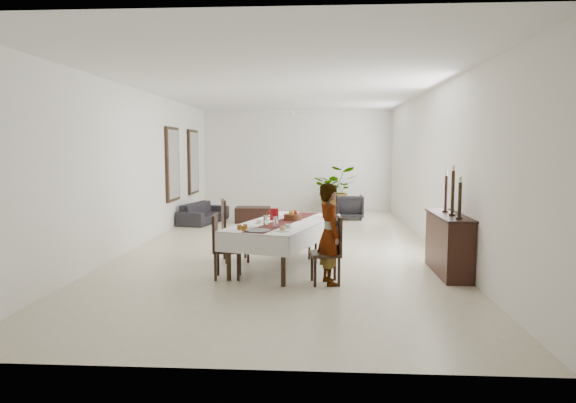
% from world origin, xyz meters
% --- Properties ---
extents(floor, '(6.00, 12.00, 0.00)m').
position_xyz_m(floor, '(0.00, 0.00, 0.00)').
color(floor, beige).
rests_on(floor, ground).
extents(ceiling, '(6.00, 12.00, 0.02)m').
position_xyz_m(ceiling, '(0.00, 0.00, 3.20)').
color(ceiling, white).
rests_on(ceiling, wall_back).
extents(wall_back, '(6.00, 0.02, 3.20)m').
position_xyz_m(wall_back, '(0.00, 6.00, 1.60)').
color(wall_back, white).
rests_on(wall_back, floor).
extents(wall_front, '(6.00, 0.02, 3.20)m').
position_xyz_m(wall_front, '(0.00, -6.00, 1.60)').
color(wall_front, white).
rests_on(wall_front, floor).
extents(wall_left, '(0.02, 12.00, 3.20)m').
position_xyz_m(wall_left, '(-3.00, 0.00, 1.60)').
color(wall_left, white).
rests_on(wall_left, floor).
extents(wall_right, '(0.02, 12.00, 3.20)m').
position_xyz_m(wall_right, '(3.00, 0.00, 1.60)').
color(wall_right, white).
rests_on(wall_right, floor).
extents(dining_table_top, '(1.72, 2.63, 0.05)m').
position_xyz_m(dining_table_top, '(0.13, -1.93, 0.74)').
color(dining_table_top, black).
rests_on(dining_table_top, table_leg_fl).
extents(table_leg_fl, '(0.09, 0.09, 0.71)m').
position_xyz_m(table_leg_fl, '(-0.66, -2.89, 0.36)').
color(table_leg_fl, black).
rests_on(table_leg_fl, floor).
extents(table_leg_fr, '(0.09, 0.09, 0.71)m').
position_xyz_m(table_leg_fr, '(0.19, -3.17, 0.36)').
color(table_leg_fr, black).
rests_on(table_leg_fr, floor).
extents(table_leg_bl, '(0.09, 0.09, 0.71)m').
position_xyz_m(table_leg_bl, '(0.06, -0.69, 0.36)').
color(table_leg_bl, black).
rests_on(table_leg_bl, floor).
extents(table_leg_br, '(0.09, 0.09, 0.71)m').
position_xyz_m(table_leg_br, '(0.91, -0.97, 0.36)').
color(table_leg_br, black).
rests_on(table_leg_br, floor).
extents(tablecloth_top, '(1.95, 2.86, 0.01)m').
position_xyz_m(tablecloth_top, '(0.13, -1.93, 0.77)').
color(tablecloth_top, white).
rests_on(tablecloth_top, dining_table_top).
extents(tablecloth_drape_left, '(0.82, 2.49, 0.30)m').
position_xyz_m(tablecloth_drape_left, '(-0.44, -1.74, 0.62)').
color(tablecloth_drape_left, white).
rests_on(tablecloth_drape_left, dining_table_top).
extents(tablecloth_drape_right, '(0.82, 2.49, 0.30)m').
position_xyz_m(tablecloth_drape_right, '(0.69, -2.11, 0.62)').
color(tablecloth_drape_right, white).
rests_on(tablecloth_drape_right, dining_table_top).
extents(tablecloth_drape_near, '(1.14, 0.38, 0.30)m').
position_xyz_m(tablecloth_drape_near, '(-0.28, -3.17, 0.62)').
color(tablecloth_drape_near, silver).
rests_on(tablecloth_drape_near, dining_table_top).
extents(tablecloth_drape_far, '(1.14, 0.38, 0.30)m').
position_xyz_m(tablecloth_drape_far, '(0.53, -0.69, 0.62)').
color(tablecloth_drape_far, silver).
rests_on(tablecloth_drape_far, dining_table_top).
extents(table_runner, '(1.12, 2.52, 0.00)m').
position_xyz_m(table_runner, '(0.13, -1.93, 0.77)').
color(table_runner, '#5D1C1A').
rests_on(table_runner, tablecloth_top).
extents(red_pitcher, '(0.19, 0.19, 0.20)m').
position_xyz_m(red_pitcher, '(-0.07, -1.70, 0.87)').
color(red_pitcher, maroon).
rests_on(red_pitcher, tablecloth_top).
extents(pitcher_handle, '(0.12, 0.06, 0.12)m').
position_xyz_m(pitcher_handle, '(-0.15, -1.68, 0.87)').
color(pitcher_handle, maroon).
rests_on(pitcher_handle, red_pitcher).
extents(wine_glass_near, '(0.07, 0.07, 0.17)m').
position_xyz_m(wine_glass_near, '(0.04, -2.59, 0.86)').
color(wine_glass_near, white).
rests_on(wine_glass_near, tablecloth_top).
extents(wine_glass_mid, '(0.07, 0.07, 0.17)m').
position_xyz_m(wine_glass_mid, '(-0.14, -2.43, 0.86)').
color(wine_glass_mid, white).
rests_on(wine_glass_mid, tablecloth_top).
extents(teacup_right, '(0.09, 0.09, 0.06)m').
position_xyz_m(teacup_right, '(0.23, -2.60, 0.80)').
color(teacup_right, silver).
rests_on(teacup_right, saucer_right).
extents(saucer_right, '(0.15, 0.15, 0.01)m').
position_xyz_m(saucer_right, '(0.23, -2.60, 0.78)').
color(saucer_right, silver).
rests_on(saucer_right, tablecloth_top).
extents(teacup_left, '(0.09, 0.09, 0.06)m').
position_xyz_m(teacup_left, '(-0.27, -2.17, 0.80)').
color(teacup_left, white).
rests_on(teacup_left, saucer_left).
extents(saucer_left, '(0.15, 0.15, 0.01)m').
position_xyz_m(saucer_left, '(-0.27, -2.17, 0.78)').
color(saucer_left, white).
rests_on(saucer_left, tablecloth_top).
extents(plate_near_right, '(0.24, 0.24, 0.02)m').
position_xyz_m(plate_near_right, '(0.16, -2.90, 0.78)').
color(plate_near_right, white).
rests_on(plate_near_right, tablecloth_top).
extents(bread_near_right, '(0.09, 0.09, 0.09)m').
position_xyz_m(bread_near_right, '(0.16, -2.90, 0.81)').
color(bread_near_right, tan).
rests_on(bread_near_right, plate_near_right).
extents(plate_near_left, '(0.24, 0.24, 0.02)m').
position_xyz_m(plate_near_left, '(-0.40, -2.56, 0.78)').
color(plate_near_left, silver).
rests_on(plate_near_left, tablecloth_top).
extents(plate_far_left, '(0.24, 0.24, 0.02)m').
position_xyz_m(plate_far_left, '(-0.01, -1.30, 0.78)').
color(plate_far_left, silver).
rests_on(plate_far_left, tablecloth_top).
extents(serving_tray, '(0.37, 0.37, 0.02)m').
position_xyz_m(serving_tray, '(-0.20, -2.94, 0.78)').
color(serving_tray, '#424348').
rests_on(serving_tray, tablecloth_top).
extents(jam_jar_a, '(0.06, 0.06, 0.08)m').
position_xyz_m(jam_jar_a, '(-0.42, -2.90, 0.81)').
color(jam_jar_a, '#855713').
rests_on(jam_jar_a, tablecloth_top).
extents(jam_jar_b, '(0.06, 0.06, 0.08)m').
position_xyz_m(jam_jar_b, '(-0.50, -2.81, 0.81)').
color(jam_jar_b, brown).
rests_on(jam_jar_b, tablecloth_top).
extents(jam_jar_c, '(0.06, 0.06, 0.08)m').
position_xyz_m(jam_jar_c, '(-0.42, -2.73, 0.81)').
color(jam_jar_c, '#8C4B14').
rests_on(jam_jar_c, tablecloth_top).
extents(fruit_basket, '(0.30, 0.30, 0.10)m').
position_xyz_m(fruit_basket, '(0.25, -1.70, 0.82)').
color(fruit_basket, brown).
rests_on(fruit_basket, tablecloth_top).
extents(fruit_red, '(0.09, 0.09, 0.09)m').
position_xyz_m(fruit_red, '(0.29, -1.69, 0.90)').
color(fruit_red, '#9D0F14').
rests_on(fruit_red, fruit_basket).
extents(fruit_green, '(0.08, 0.08, 0.08)m').
position_xyz_m(fruit_green, '(0.22, -1.66, 0.90)').
color(fruit_green, olive).
rests_on(fruit_green, fruit_basket).
extents(fruit_yellow, '(0.09, 0.09, 0.09)m').
position_xyz_m(fruit_yellow, '(0.24, -1.75, 0.90)').
color(fruit_yellow, gold).
rests_on(fruit_yellow, fruit_basket).
extents(chair_right_near_seat, '(0.48, 0.48, 0.05)m').
position_xyz_m(chair_right_near_seat, '(0.80, -2.97, 0.45)').
color(chair_right_near_seat, black).
rests_on(chair_right_near_seat, chair_right_near_leg_fl).
extents(chair_right_near_leg_fl, '(0.05, 0.05, 0.42)m').
position_xyz_m(chair_right_near_leg_fl, '(1.00, -3.12, 0.21)').
color(chair_right_near_leg_fl, black).
rests_on(chair_right_near_leg_fl, floor).
extents(chair_right_near_leg_fr, '(0.05, 0.05, 0.42)m').
position_xyz_m(chair_right_near_leg_fr, '(0.95, -2.77, 0.21)').
color(chair_right_near_leg_fr, black).
rests_on(chair_right_near_leg_fr, floor).
extents(chair_right_near_leg_bl, '(0.05, 0.05, 0.42)m').
position_xyz_m(chair_right_near_leg_bl, '(0.65, -3.17, 0.21)').
color(chair_right_near_leg_bl, black).
rests_on(chair_right_near_leg_bl, floor).
extents(chair_right_near_leg_br, '(0.05, 0.05, 0.42)m').
position_xyz_m(chair_right_near_leg_br, '(0.61, -2.82, 0.21)').
color(chair_right_near_leg_br, black).
rests_on(chair_right_near_leg_br, floor).
extents(chair_right_near_back, '(0.10, 0.43, 0.55)m').
position_xyz_m(chair_right_near_back, '(1.00, -2.95, 0.74)').
color(chair_right_near_back, black).
rests_on(chair_right_near_back, chair_right_near_seat).
extents(chair_right_far_seat, '(0.55, 0.55, 0.05)m').
position_xyz_m(chair_right_far_seat, '(0.76, -1.43, 0.45)').
color(chair_right_far_seat, black).
rests_on(chair_right_far_seat, chair_right_far_leg_fl).
extents(chair_right_far_leg_fl, '(0.06, 0.06, 0.43)m').
position_xyz_m(chair_right_far_leg_fl, '(0.99, -1.53, 0.21)').
color(chair_right_far_leg_fl, black).
rests_on(chair_right_far_leg_fl, floor).
extents(chair_right_far_leg_fr, '(0.06, 0.06, 0.43)m').
position_xyz_m(chair_right_far_leg_fr, '(0.87, -1.20, 0.21)').
color(chair_right_far_leg_fr, black).
rests_on(chair_right_far_leg_fr, floor).
extents(chair_right_far_leg_bl, '(0.06, 0.06, 0.43)m').
position_xyz_m(chair_right_far_leg_bl, '(0.65, -1.65, 0.21)').
color(chair_right_far_leg_bl, black).
rests_on(chair_right_far_leg_bl, floor).
extents(chair_right_far_leg_br, '(0.06, 0.06, 0.43)m').
position_xyz_m(chair_right_far_leg_br, '(0.53, -1.32, 0.21)').
color(chair_right_far_leg_br, black).
rests_on(chair_right_far_leg_br, floor).
extents(chair_right_far_back, '(0.18, 0.42, 0.55)m').
position_xyz_m(chair_right_far_back, '(0.94, -1.36, 0.74)').
color(chair_right_far_back, black).
rests_on(chair_right_far_back, chair_right_far_seat).
extents(chair_left_near_seat, '(0.45, 0.45, 0.05)m').
position_xyz_m(chair_left_near_seat, '(-0.70, -2.74, 0.44)').
color(chair_left_near_seat, black).
rests_on(chair_left_near_seat, chair_left_near_leg_fl).
extents(chair_left_near_leg_fl, '(0.05, 0.05, 0.42)m').
position_xyz_m(chair_left_near_leg_fl, '(-0.88, -2.58, 0.21)').
color(chair_left_near_leg_fl, black).
rests_on(chair_left_near_leg_fl, floor).
extents(chair_left_near_leg_fr, '(0.05, 0.05, 0.42)m').
position_xyz_m(chair_left_near_leg_fr, '(-0.86, -2.92, 0.21)').
color(chair_left_near_leg_fr, black).
rests_on(chair_left_near_leg_fr, floor).
extents(chair_left_near_leg_bl, '(0.05, 0.05, 0.42)m').
position_xyz_m(chair_left_near_leg_bl, '(-0.54, -2.55, 0.21)').
color(chair_left_near_leg_bl, black).
rests_on(chair_left_near_leg_bl, floor).
extents(chair_left_near_leg_br, '(0.05, 0.05, 0.42)m').
position_xyz_m(chair_left_near_leg_br, '(-0.51, -2.90, 0.21)').
color(chair_left_near_leg_br, black).
rests_on(chair_left_near_leg_br, floor).
extents(chair_left_near_back, '(0.07, 0.42, 0.54)m').
position_xyz_m(chair_left_near_back, '(-0.89, -2.75, 0.73)').
color(chair_left_near_back, black).
rests_on(chair_left_near_back, chair_left_near_seat).
extents(chair_left_far_seat, '(0.58, 0.58, 0.05)m').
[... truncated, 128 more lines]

